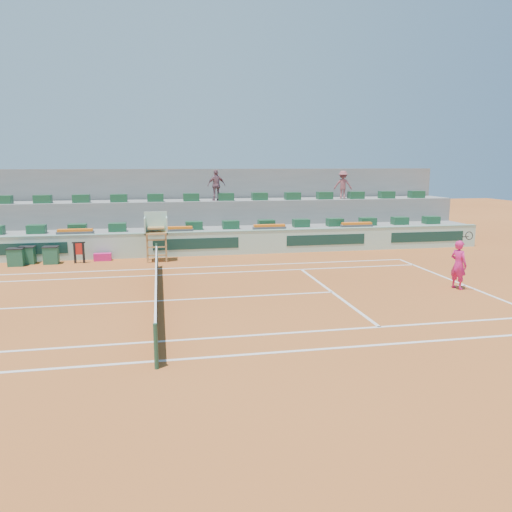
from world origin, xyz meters
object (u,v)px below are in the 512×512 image
object	(u,v)px
player_bag	(103,257)
tennis_player	(458,265)
drink_cooler_a	(51,255)
umpire_chair	(156,230)

from	to	relation	value
player_bag	tennis_player	world-z (taller)	tennis_player
drink_cooler_a	tennis_player	xyz separation A→B (m)	(16.23, -8.08, 0.52)
drink_cooler_a	player_bag	bearing A→B (deg)	7.99
umpire_chair	tennis_player	xyz separation A→B (m)	(11.27, -7.90, -0.60)
umpire_chair	drink_cooler_a	xyz separation A→B (m)	(-4.96, 0.18, -1.12)
umpire_chair	drink_cooler_a	bearing A→B (deg)	177.88
player_bag	umpire_chair	bearing A→B (deg)	-10.93
umpire_chair	drink_cooler_a	size ratio (longest dim) A/B	2.86
player_bag	umpire_chair	xyz separation A→B (m)	(2.64, -0.51, 1.36)
umpire_chair	tennis_player	distance (m)	13.78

